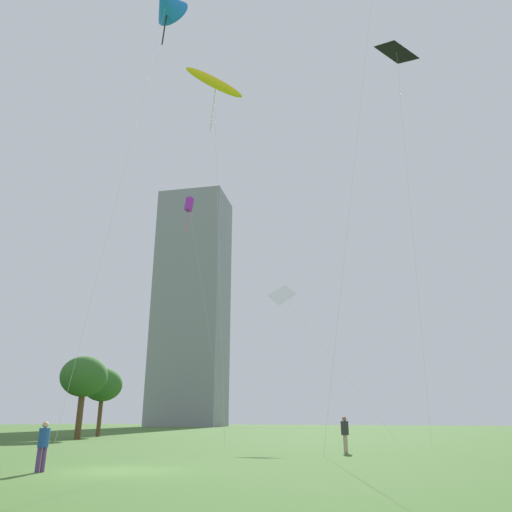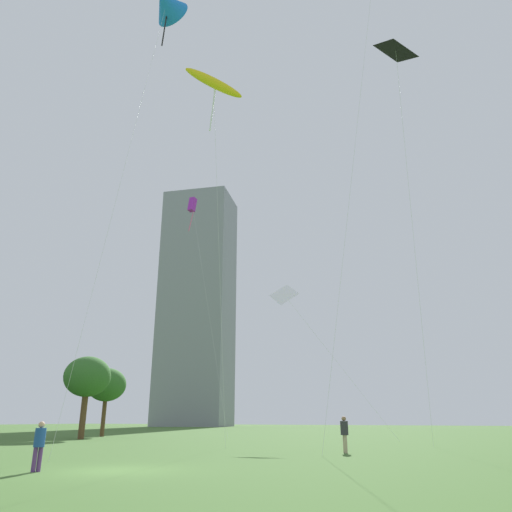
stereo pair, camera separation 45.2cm
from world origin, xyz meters
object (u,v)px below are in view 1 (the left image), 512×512
(person_standing_2, at_px, (43,443))
(kite_flying_7, at_px, (282,295))
(kite_flying_0, at_px, (214,83))
(park_tree_1, at_px, (103,385))
(person_standing_3, at_px, (345,432))
(park_tree_0, at_px, (84,377))
(kite_flying_6, at_px, (189,205))
(kite_flying_1, at_px, (166,3))
(distant_highrise_0, at_px, (192,304))
(kite_flying_4, at_px, (397,54))

(person_standing_2, relative_size, kite_flying_7, 0.12)
(kite_flying_0, relative_size, kite_flying_7, 1.92)
(park_tree_1, bearing_deg, person_standing_3, -24.83)
(person_standing_3, bearing_deg, park_tree_0, -140.30)
(kite_flying_6, bearing_deg, park_tree_1, -127.77)
(person_standing_2, distance_m, kite_flying_1, 32.92)
(kite_flying_0, bearing_deg, park_tree_0, 150.88)
(person_standing_3, relative_size, kite_flying_7, 0.14)
(person_standing_2, distance_m, kite_flying_7, 27.98)
(person_standing_3, height_order, kite_flying_6, kite_flying_6)
(person_standing_3, xyz_separation_m, park_tree_1, (-30.10, 13.92, 4.12))
(kite_flying_6, height_order, distant_highrise_0, distant_highrise_0)
(park_tree_1, bearing_deg, kite_flying_1, -43.50)
(distant_highrise_0, bearing_deg, person_standing_2, -73.46)
(park_tree_0, bearing_deg, park_tree_1, 117.81)
(person_standing_3, relative_size, kite_flying_0, 0.07)
(person_standing_2, distance_m, park_tree_1, 36.72)
(kite_flying_7, bearing_deg, person_standing_2, -87.25)
(kite_flying_6, bearing_deg, kite_flying_1, -61.11)
(kite_flying_7, xyz_separation_m, distant_highrise_0, (-53.22, 67.62, 18.50))
(kite_flying_4, relative_size, park_tree_1, 3.54)
(kite_flying_0, height_order, kite_flying_6, kite_flying_6)
(kite_flying_1, relative_size, kite_flying_6, 1.14)
(person_standing_2, height_order, kite_flying_6, kite_flying_6)
(kite_flying_0, bearing_deg, kite_flying_6, 126.37)
(kite_flying_4, distance_m, kite_flying_7, 21.37)
(kite_flying_4, relative_size, kite_flying_7, 1.87)
(kite_flying_1, height_order, park_tree_1, kite_flying_1)
(kite_flying_1, xyz_separation_m, kite_flying_6, (-13.78, 24.97, -3.86))
(park_tree_1, bearing_deg, kite_flying_0, -36.75)
(kite_flying_0, xyz_separation_m, distant_highrise_0, (-54.27, 82.25, 6.72))
(person_standing_3, bearing_deg, distant_highrise_0, -176.38)
(person_standing_2, bearing_deg, kite_flying_1, -125.76)
(person_standing_3, height_order, park_tree_0, park_tree_0)
(kite_flying_4, height_order, kite_flying_7, kite_flying_4)
(kite_flying_1, distance_m, park_tree_0, 33.14)
(kite_flying_6, height_order, kite_flying_7, kite_flying_6)
(person_standing_3, height_order, kite_flying_1, kite_flying_1)
(person_standing_3, relative_size, park_tree_0, 0.25)
(kite_flying_1, bearing_deg, distant_highrise_0, 121.18)
(kite_flying_7, distance_m, park_tree_1, 23.21)
(kite_flying_4, xyz_separation_m, distant_highrise_0, (-66.35, 79.76, 6.81))
(person_standing_2, xyz_separation_m, park_tree_1, (-23.21, 28.14, 4.25))
(person_standing_2, xyz_separation_m, kite_flying_0, (-0.18, 10.95, 23.05))
(kite_flying_0, relative_size, park_tree_0, 3.44)
(person_standing_3, xyz_separation_m, park_tree_0, (-26.83, 7.74, 4.39))
(kite_flying_0, relative_size, kite_flying_4, 1.03)
(person_standing_2, distance_m, park_tree_0, 30.00)
(kite_flying_6, relative_size, distant_highrise_0, 0.48)
(kite_flying_1, bearing_deg, person_standing_2, -67.69)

